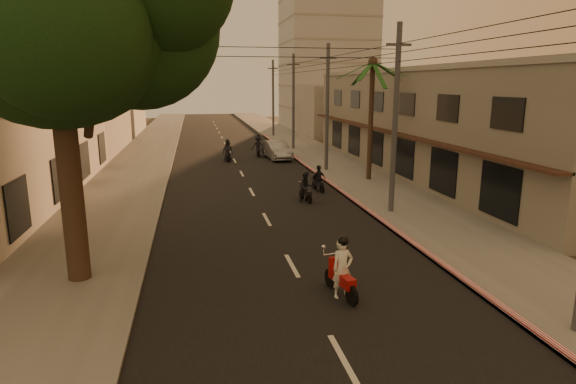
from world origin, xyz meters
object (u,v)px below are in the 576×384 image
at_px(scooter_red, 342,270).
at_px(scooter_mid_a, 306,188).
at_px(scooter_far_a, 228,151).
at_px(parked_car, 277,150).
at_px(scooter_mid_b, 318,180).
at_px(palm_tree, 373,69).
at_px(scooter_far_b, 258,146).
at_px(broadleaf_tree, 68,5).

height_order(scooter_red, scooter_mid_a, scooter_red).
relative_size(scooter_red, scooter_far_a, 1.04).
bearing_deg(scooter_red, scooter_mid_a, 70.94).
xyz_separation_m(scooter_far_a, parked_car, (4.16, 0.34, -0.06)).
relative_size(scooter_far_a, parked_car, 0.39).
height_order(scooter_mid_b, parked_car, scooter_mid_b).
xyz_separation_m(palm_tree, scooter_far_b, (-5.74, 12.13, -6.26)).
bearing_deg(broadleaf_tree, scooter_mid_b, 47.02).
xyz_separation_m(broadleaf_tree, scooter_far_b, (8.88, 25.98, -7.59)).
bearing_deg(scooter_far_b, scooter_mid_b, -79.94).
bearing_deg(scooter_mid_b, parked_car, 80.98).
bearing_deg(broadleaf_tree, scooter_far_b, 71.14).
bearing_deg(scooter_red, scooter_far_a, 82.15).
xyz_separation_m(broadleaf_tree, scooter_mid_a, (9.22, 8.96, -7.71)).
height_order(scooter_mid_a, scooter_far_b, scooter_far_b).
relative_size(scooter_red, parked_car, 0.41).
bearing_deg(parked_car, scooter_mid_a, -99.32).
bearing_deg(scooter_mid_a, scooter_mid_b, 52.82).
bearing_deg(scooter_mid_a, scooter_far_b, 83.12).
distance_m(broadleaf_tree, parked_car, 27.26).
relative_size(scooter_red, scooter_mid_b, 1.22).
height_order(scooter_mid_a, scooter_far_a, scooter_far_a).
relative_size(palm_tree, scooter_mid_b, 5.11).
relative_size(palm_tree, scooter_red, 4.20).
distance_m(palm_tree, scooter_red, 19.21).
relative_size(palm_tree, parked_car, 1.71).
bearing_deg(broadleaf_tree, parked_car, 67.02).
distance_m(scooter_red, scooter_mid_b, 14.48).
relative_size(scooter_mid_a, scooter_far_a, 0.92).
distance_m(scooter_far_a, scooter_far_b, 3.61).
bearing_deg(parked_car, broadleaf_tree, -118.56).
bearing_deg(palm_tree, scooter_mid_a, -137.73).
xyz_separation_m(scooter_mid_b, scooter_far_b, (-1.65, 14.69, 0.17)).
bearing_deg(scooter_mid_a, palm_tree, 34.23).
bearing_deg(scooter_far_a, scooter_mid_a, -79.76).
bearing_deg(scooter_mid_a, parked_car, 78.23).
distance_m(broadleaf_tree, scooter_mid_b, 17.28).
height_order(palm_tree, parked_car, palm_tree).
distance_m(broadleaf_tree, palm_tree, 20.18).
bearing_deg(parked_car, palm_tree, -72.27).
distance_m(palm_tree, scooter_mid_b, 8.04).
distance_m(broadleaf_tree, scooter_far_a, 25.66).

